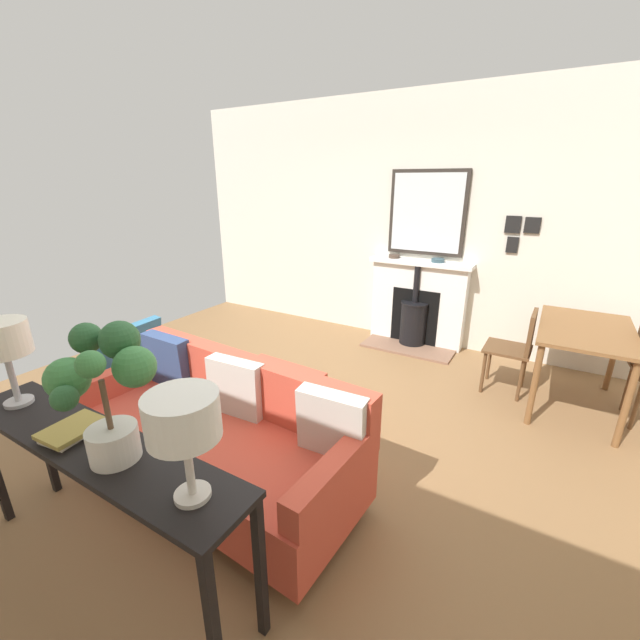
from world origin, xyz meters
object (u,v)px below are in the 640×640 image
Objects in this scene: ottoman at (274,389)px; sofa at (219,434)px; armchair_accent at (122,357)px; console_table at (95,459)px; fireplace at (416,308)px; table_lamp_near_end at (2,341)px; mantel_bowl_far at (438,260)px; potted_plant at (104,383)px; book_stack at (73,430)px; table_lamp_far_end at (183,420)px; dining_chair_near_fireplace at (518,345)px; mantel_bowl_near at (394,256)px; dining_table at (584,339)px.

sofa is at bearing 12.54° from ottoman.
ottoman is at bearing 110.57° from armchair_accent.
console_table is (1.13, 1.52, 0.27)m from armchair_accent.
fireplace is 2.56× the size of table_lamp_near_end.
mantel_bowl_far is 4.01m from table_lamp_near_end.
potted_plant is 2.21× the size of book_stack.
potted_plant is (1.12, 1.72, 0.72)m from armchair_accent.
potted_plant is at bearing 90.45° from table_lamp_near_end.
sofa is 1.14× the size of console_table.
table_lamp_far_end reaches higher than ottoman.
book_stack reaches higher than console_table.
sofa is 4.62× the size of table_lamp_far_end.
table_lamp_near_end is 0.57× the size of dining_chair_near_fireplace.
console_table is (0.78, -0.00, 0.33)m from sofa.
mantel_bowl_near reaches higher than console_table.
book_stack is (0.01, 0.54, -0.34)m from table_lamp_near_end.
dining_chair_near_fireplace is (0.00, -0.49, -0.16)m from dining_table.
fireplace is 0.68× the size of console_table.
book_stack is at bearing 89.05° from table_lamp_near_end.
dining_chair_near_fireplace is at bearing 122.33° from armchair_accent.
sofa is 2.77m from dining_chair_near_fireplace.
sofa is at bearing -166.07° from potted_plant.
armchair_accent is 1.27× the size of potted_plant.
book_stack is at bearing -86.05° from console_table.
mantel_bowl_far is 1.37m from dining_chair_near_fireplace.
console_table is at bearing 53.45° from armchair_accent.
dining_table is (0.74, 2.02, -0.42)m from mantel_bowl_near.
table_lamp_near_end reaches higher than dining_chair_near_fireplace.
book_stack reaches higher than dining_chair_near_fireplace.
sofa is 1.57m from armchair_accent.
table_lamp_far_end is at bearing 9.49° from mantel_bowl_near.
mantel_bowl_near is at bearing -91.96° from fireplace.
dining_chair_near_fireplace is (-3.07, 0.89, -0.63)m from table_lamp_far_end.
console_table is 1.57× the size of dining_table.
table_lamp_near_end is (0.78, -0.67, 0.79)m from sofa.
mantel_bowl_near is 3.81m from potted_plant.
mantel_bowl_far reaches higher than dining_table.
mantel_bowl_near is at bearing -110.16° from dining_table.
sofa is at bearing -33.99° from dining_chair_near_fireplace.
mantel_bowl_near reaches higher than armchair_accent.
mantel_bowl_near is at bearing 179.56° from console_table.
dining_chair_near_fireplace is (-1.95, 3.07, 0.07)m from armchair_accent.
console_table is 2.17× the size of dining_chair_near_fireplace.
book_stack is at bearing -89.36° from table_lamp_far_end.
mantel_bowl_far is 0.19× the size of ottoman.
potted_plant reaches higher than table_lamp_far_end.
potted_plant is (1.62, 0.38, 0.91)m from ottoman.
dining_table is (0.74, 1.49, -0.42)m from mantel_bowl_far.
sofa reaches higher than dining_table.
console_table is at bearing -5.39° from fireplace.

